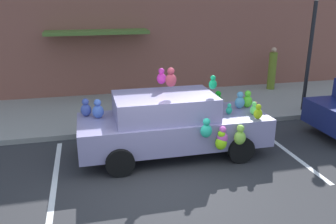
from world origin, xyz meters
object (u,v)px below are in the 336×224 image
at_px(teddy_bear_on_sidewalk, 172,109).
at_px(street_lamp_post, 311,40).
at_px(pedestrian_near_shopfront, 272,70).
at_px(plush_covered_car, 172,123).

relative_size(teddy_bear_on_sidewalk, street_lamp_post, 0.22).
relative_size(street_lamp_post, pedestrian_near_shopfront, 2.22).
relative_size(plush_covered_car, teddy_bear_on_sidewalk, 5.59).
xyz_separation_m(plush_covered_car, pedestrian_near_shopfront, (5.34, 4.73, 0.14)).
bearing_deg(pedestrian_near_shopfront, street_lamp_post, -96.82).
xyz_separation_m(street_lamp_post, pedestrian_near_shopfront, (0.33, 2.73, -1.52)).
bearing_deg(plush_covered_car, pedestrian_near_shopfront, 41.57).
xyz_separation_m(plush_covered_car, teddy_bear_on_sidewalk, (0.49, 1.96, -0.28)).
height_order(plush_covered_car, pedestrian_near_shopfront, plush_covered_car).
xyz_separation_m(teddy_bear_on_sidewalk, street_lamp_post, (4.52, 0.05, 1.93)).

